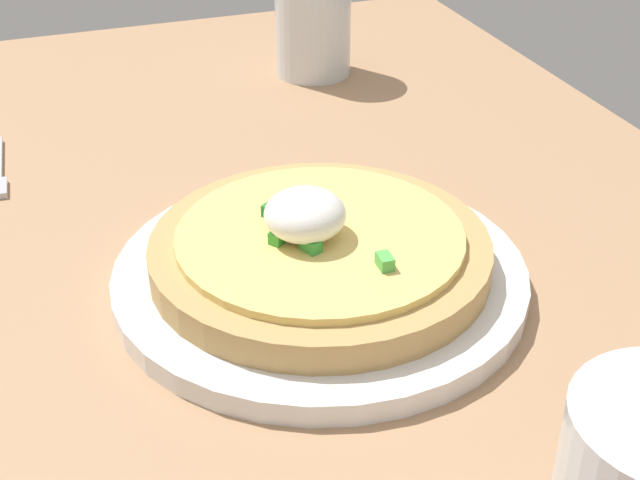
# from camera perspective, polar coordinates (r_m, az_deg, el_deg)

# --- Properties ---
(dining_table) EXTENTS (1.15, 0.74, 0.03)m
(dining_table) POSITION_cam_1_polar(r_m,az_deg,el_deg) (0.58, -1.94, -5.44)
(dining_table) COLOR #A87F5A
(dining_table) RESTS_ON ground
(plate) EXTENTS (0.26, 0.26, 0.01)m
(plate) POSITION_cam_1_polar(r_m,az_deg,el_deg) (0.58, 0.00, -2.29)
(plate) COLOR white
(plate) RESTS_ON dining_table
(pizza) EXTENTS (0.21, 0.21, 0.06)m
(pizza) POSITION_cam_1_polar(r_m,az_deg,el_deg) (0.57, -0.06, -0.54)
(pizza) COLOR tan
(pizza) RESTS_ON plate
(cup_near) EXTENTS (0.07, 0.07, 0.12)m
(cup_near) POSITION_cam_1_polar(r_m,az_deg,el_deg) (0.90, -0.45, 13.70)
(cup_near) COLOR silver
(cup_near) RESTS_ON dining_table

